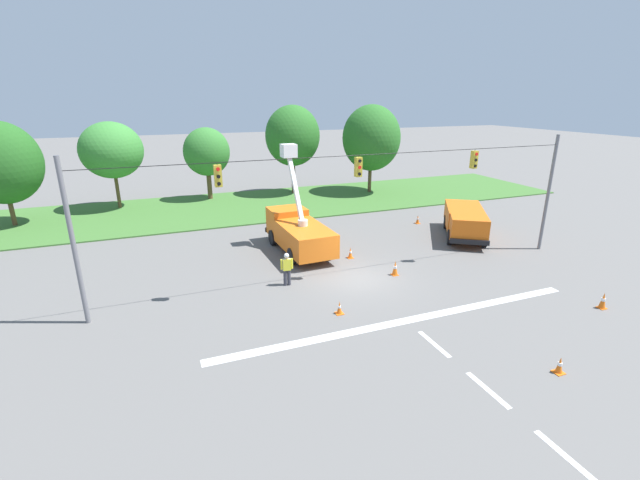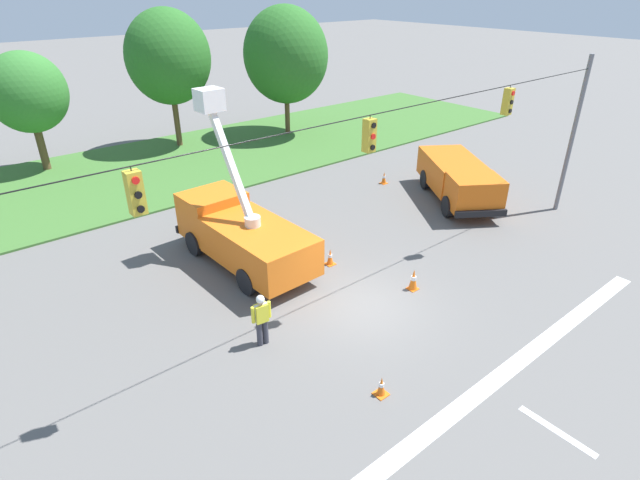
{
  "view_description": "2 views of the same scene",
  "coord_description": "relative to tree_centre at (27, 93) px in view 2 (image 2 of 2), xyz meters",
  "views": [
    {
      "loc": [
        -9.6,
        -19.02,
        9.34
      ],
      "look_at": [
        -1.47,
        1.78,
        1.81
      ],
      "focal_mm": 24.0,
      "sensor_mm": 36.0,
      "label": 1
    },
    {
      "loc": [
        -10.16,
        -9.98,
        9.98
      ],
      "look_at": [
        0.52,
        3.03,
        1.19
      ],
      "focal_mm": 28.0,
      "sensor_mm": 36.0,
      "label": 2
    }
  ],
  "objects": [
    {
      "name": "ground_plane",
      "position": [
        4.82,
        -21.86,
        -4.47
      ],
      "size": [
        200.0,
        200.0,
        0.0
      ],
      "primitive_type": "plane",
      "color": "#605E5B"
    },
    {
      "name": "grass_verge",
      "position": [
        4.82,
        -3.86,
        -4.42
      ],
      "size": [
        56.0,
        12.0,
        0.1
      ],
      "primitive_type": "cube",
      "color": "#3D6B2D",
      "rests_on": "ground"
    },
    {
      "name": "lane_markings",
      "position": [
        4.82,
        -28.26,
        -4.46
      ],
      "size": [
        17.6,
        15.25,
        0.01
      ],
      "color": "silver",
      "rests_on": "ground"
    },
    {
      "name": "signal_gantry",
      "position": [
        4.81,
        -21.86,
        -0.03
      ],
      "size": [
        26.2,
        0.33,
        7.2
      ],
      "color": "slate",
      "rests_on": "ground"
    },
    {
      "name": "tree_centre",
      "position": [
        0.0,
        0.0,
        0.0
      ],
      "size": [
        4.21,
        3.66,
        6.69
      ],
      "color": "brown",
      "rests_on": "ground"
    },
    {
      "name": "tree_east",
      "position": [
        8.17,
        -0.48,
        1.23
      ],
      "size": [
        5.29,
        5.01,
        8.6
      ],
      "color": "brown",
      "rests_on": "ground"
    },
    {
      "name": "tree_far_east",
      "position": [
        15.54,
        -2.73,
        0.98
      ],
      "size": [
        5.57,
        6.06,
        8.63
      ],
      "color": "brown",
      "rests_on": "ground"
    },
    {
      "name": "utility_truck_bucket_lift",
      "position": [
        3.25,
        -16.57,
        -3.09
      ],
      "size": [
        2.72,
        6.74,
        6.53
      ],
      "color": "orange",
      "rests_on": "ground"
    },
    {
      "name": "utility_truck_support_near",
      "position": [
        14.95,
        -18.03,
        -3.28
      ],
      "size": [
        5.5,
        6.63,
        2.0
      ],
      "color": "orange",
      "rests_on": "ground"
    },
    {
      "name": "road_worker",
      "position": [
        1.04,
        -21.3,
        -3.47
      ],
      "size": [
        0.65,
        0.28,
        1.77
      ],
      "color": "#383842",
      "rests_on": "ground"
    },
    {
      "name": "traffic_cone_foreground_left",
      "position": [
        13.8,
        -14.08,
        -4.14
      ],
      "size": [
        0.36,
        0.36,
        0.68
      ],
      "color": "orange",
      "rests_on": "ground"
    },
    {
      "name": "traffic_cone_foreground_right",
      "position": [
        5.78,
        -18.93,
        -4.14
      ],
      "size": [
        0.36,
        0.36,
        0.68
      ],
      "color": "orange",
      "rests_on": "ground"
    },
    {
      "name": "traffic_cone_mid_right",
      "position": [
        6.95,
        -22.19,
        -4.06
      ],
      "size": [
        0.36,
        0.36,
        0.81
      ],
      "color": "orange",
      "rests_on": "ground"
    },
    {
      "name": "traffic_cone_near_bucket",
      "position": [
        2.32,
        -25.12,
        -4.18
      ],
      "size": [
        0.36,
        0.36,
        0.6
      ],
      "color": "orange",
      "rests_on": "ground"
    }
  ]
}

